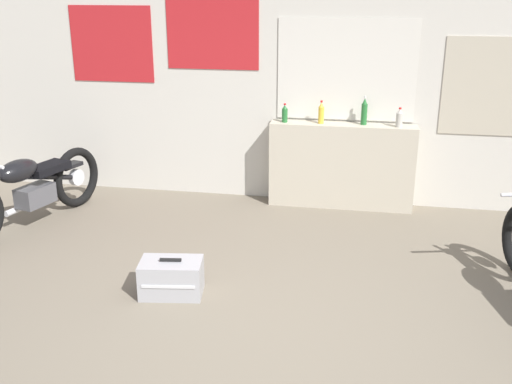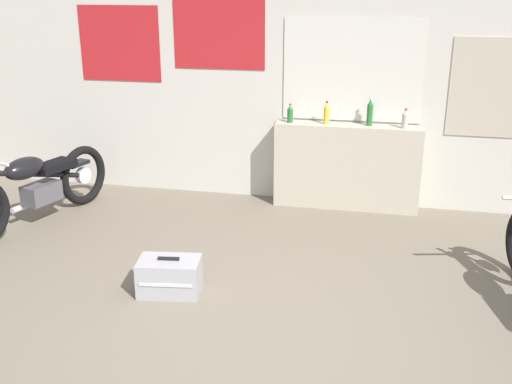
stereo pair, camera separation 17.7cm
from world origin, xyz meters
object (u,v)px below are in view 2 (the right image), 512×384
at_px(bottle_leftmost, 290,114).
at_px(bottle_left_center, 327,114).
at_px(motorcycle_black, 35,186).
at_px(bottle_right_center, 405,120).
at_px(bottle_center, 370,113).
at_px(hard_case_silver, 170,276).

height_order(bottle_leftmost, bottle_left_center, bottle_left_center).
bearing_deg(bottle_left_center, motorcycle_black, -157.38).
distance_m(bottle_left_center, bottle_right_center, 0.84).
bearing_deg(motorcycle_black, bottle_center, 20.11).
distance_m(bottle_leftmost, hard_case_silver, 2.57).
bearing_deg(bottle_center, motorcycle_black, -159.89).
bearing_deg(bottle_center, bottle_left_center, -176.99).
bearing_deg(hard_case_silver, motorcycle_black, 149.01).
relative_size(bottle_leftmost, bottle_left_center, 0.83).
xyz_separation_m(motorcycle_black, hard_case_silver, (1.88, -1.13, -0.27)).
xyz_separation_m(bottle_center, hard_case_silver, (-1.47, -2.36, -0.95)).
relative_size(motorcycle_black, hard_case_silver, 3.74).
bearing_deg(motorcycle_black, hard_case_silver, -30.99).
xyz_separation_m(bottle_leftmost, bottle_center, (0.87, 0.03, 0.05)).
relative_size(bottle_right_center, hard_case_silver, 0.39).
bearing_deg(bottle_left_center, bottle_right_center, -1.89).
bearing_deg(motorcycle_black, bottle_right_center, 17.50).
bearing_deg(bottle_left_center, hard_case_silver, -113.22).
distance_m(bottle_right_center, motorcycle_black, 3.96).
height_order(bottle_left_center, bottle_right_center, bottle_left_center).
xyz_separation_m(bottle_center, bottle_right_center, (0.38, -0.05, -0.05)).
xyz_separation_m(bottle_left_center, bottle_center, (0.46, 0.02, 0.03)).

